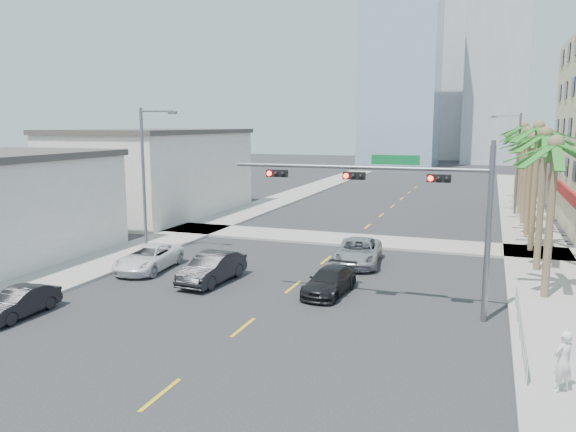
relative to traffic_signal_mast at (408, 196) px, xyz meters
The scene contains 26 objects.
ground 11.06m from the traffic_signal_mast, 126.03° to the right, with size 260.00×260.00×0.00m, color #262628.
sidewalk_right 14.44m from the traffic_signal_mast, 62.71° to the left, with size 4.00×120.00×0.15m, color gray.
sidewalk_left 22.05m from the traffic_signal_mast, 145.89° to the left, with size 4.00×120.00×0.15m, color gray.
sidewalk_cross 15.99m from the traffic_signal_mast, 112.38° to the left, with size 80.00×4.00×0.15m, color gray.
building_left_far 32.30m from the traffic_signal_mast, 141.59° to the left, with size 11.00×18.00×7.20m, color beige.
tower_far_left 90.14m from the traffic_signal_mast, 99.00° to the left, with size 14.00×14.00×48.00m, color #99B2C6.
tower_far_right 105.10m from the traffic_signal_mast, 88.20° to the left, with size 12.00×12.00×60.00m, color #ADADB2.
tower_far_center 118.45m from the traffic_signal_mast, 94.29° to the left, with size 16.00×16.00×42.00m, color #ADADB2.
traffic_signal_mast is the anchor object (origin of this frame).
palm_tree_0 7.37m from the traffic_signal_mast, 34.84° to the left, with size 4.80×4.80×7.80m.
palm_tree_1 11.18m from the traffic_signal_mast, 57.84° to the left, with size 4.80×4.80×8.16m.
palm_tree_2 15.81m from the traffic_signal_mast, 68.07° to the left, with size 4.80×4.80×8.52m.
palm_tree_3 20.59m from the traffic_signal_mast, 73.51° to the left, with size 4.80×4.80×7.80m.
palm_tree_4 25.63m from the traffic_signal_mast, 76.83° to the left, with size 4.80×4.80×8.16m.
palm_tree_5 30.72m from the traffic_signal_mast, 79.05° to the left, with size 4.80×4.80×8.52m.
palm_tree_6 35.78m from the traffic_signal_mast, 80.63° to the left, with size 4.80×4.80×7.80m.
palm_tree_7 40.93m from the traffic_signal_mast, 81.82° to the left, with size 4.80×4.80×8.16m.
streetlight_left 17.84m from the traffic_signal_mast, 160.18° to the left, with size 2.55×0.25×9.00m.
streetlight_right 30.50m from the traffic_signal_mast, 80.16° to the left, with size 2.55×0.25×9.00m.
guardrail 6.59m from the traffic_signal_mast, 23.39° to the right, with size 0.08×8.08×1.00m.
car_parked_mid 16.90m from the traffic_signal_mast, 158.66° to the right, with size 1.29×3.71×1.22m, color black.
car_parked_far 15.31m from the traffic_signal_mast, behind, with size 2.28×4.94×1.37m, color white.
car_lane_left 10.95m from the traffic_signal_mast, behind, with size 1.60×4.59×1.51m, color black.
car_lane_center 9.64m from the traffic_signal_mast, 116.06° to the left, with size 2.43×5.26×1.46m, color #B6B5BA.
car_lane_right 6.06m from the traffic_signal_mast, 156.93° to the left, with size 1.71×4.21×1.22m, color black.
pedestrian 9.02m from the traffic_signal_mast, 47.51° to the right, with size 0.69×0.45×1.88m, color silver.
Camera 1 is at (8.92, -15.48, 7.98)m, focal length 35.00 mm.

